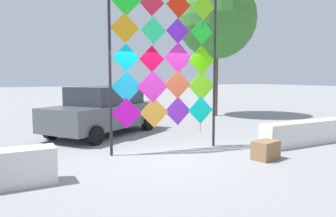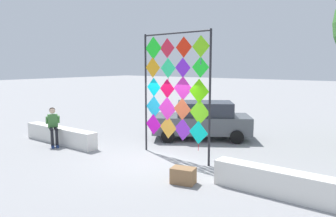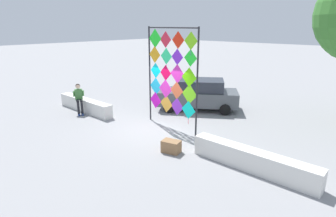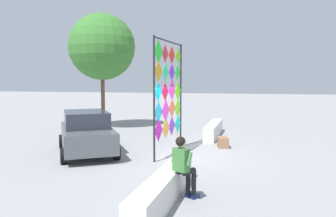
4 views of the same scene
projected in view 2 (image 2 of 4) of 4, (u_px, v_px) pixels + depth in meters
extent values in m
plane|color=gray|center=(157.00, 160.00, 10.80)|extent=(120.00, 120.00, 0.00)
cube|color=silver|center=(60.00, 135.00, 13.07)|extent=(3.96, 0.49, 0.65)
cube|color=silver|center=(294.00, 186.00, 7.61)|extent=(3.96, 0.49, 0.65)
cylinder|color=#232328|center=(146.00, 93.00, 11.80)|extent=(0.07, 0.07, 4.21)
cylinder|color=#232328|center=(210.00, 99.00, 9.90)|extent=(0.07, 0.07, 4.21)
cylinder|color=#232328|center=(175.00, 33.00, 10.57)|extent=(2.82, 0.33, 0.06)
cube|color=#D210C0|center=(153.00, 124.00, 11.69)|extent=(0.75, 0.08, 0.75)
cube|color=gold|center=(168.00, 127.00, 11.21)|extent=(0.77, 0.09, 0.77)
cube|color=purple|center=(183.00, 130.00, 10.77)|extent=(0.74, 0.08, 0.75)
cube|color=#09E3D0|center=(198.00, 132.00, 10.32)|extent=(0.74, 0.08, 0.75)
cylinder|color=red|center=(198.00, 147.00, 10.39)|extent=(0.02, 0.02, 0.22)
cube|color=#1CB9EE|center=(154.00, 107.00, 11.60)|extent=(0.78, 0.09, 0.78)
cube|color=#EE30C2|center=(167.00, 109.00, 11.14)|extent=(0.81, 0.09, 0.82)
cube|color=#E86138|center=(182.00, 109.00, 10.68)|extent=(0.73, 0.08, 0.73)
cube|color=#76E81C|center=(200.00, 112.00, 10.22)|extent=(0.80, 0.09, 0.80)
cube|color=#05D9EA|center=(154.00, 87.00, 11.51)|extent=(0.67, 0.08, 0.67)
cylinder|color=red|center=(154.00, 101.00, 11.59)|extent=(0.02, 0.02, 0.33)
cube|color=#EC0744|center=(167.00, 89.00, 11.07)|extent=(0.66, 0.08, 0.66)
cylinder|color=#16E5AE|center=(167.00, 102.00, 11.14)|extent=(0.02, 0.02, 0.28)
cube|color=#DD2BB1|center=(183.00, 88.00, 10.58)|extent=(0.78, 0.09, 0.79)
cube|color=#5DDE09|center=(199.00, 91.00, 10.13)|extent=(0.77, 0.09, 0.77)
cube|color=orange|center=(153.00, 68.00, 11.42)|extent=(0.71, 0.08, 0.71)
cube|color=#2CEA8B|center=(168.00, 68.00, 10.95)|extent=(0.67, 0.08, 0.68)
cylinder|color=#E5167E|center=(168.00, 83.00, 11.03)|extent=(0.02, 0.02, 0.36)
cube|color=#7725DC|center=(183.00, 68.00, 10.50)|extent=(0.64, 0.07, 0.64)
cube|color=#1FE82F|center=(200.00, 67.00, 10.04)|extent=(0.65, 0.08, 0.66)
cube|color=#1DDE29|center=(153.00, 48.00, 11.32)|extent=(0.79, 0.09, 0.79)
cube|color=red|center=(167.00, 48.00, 10.89)|extent=(0.65, 0.08, 0.66)
cylinder|color=#16E5C9|center=(167.00, 62.00, 10.96)|extent=(0.02, 0.02, 0.29)
cube|color=red|center=(184.00, 47.00, 10.41)|extent=(0.67, 0.08, 0.67)
cube|color=#76D419|center=(201.00, 46.00, 9.93)|extent=(0.67, 0.08, 0.67)
cylinder|color=#7F16E5|center=(201.00, 61.00, 10.00)|extent=(0.02, 0.02, 0.22)
cylinder|color=black|center=(52.00, 139.00, 12.37)|extent=(0.11, 0.11, 0.65)
cylinder|color=black|center=(51.00, 129.00, 12.48)|extent=(0.38, 0.28, 0.13)
cube|color=navy|center=(53.00, 147.00, 12.36)|extent=(0.26, 0.20, 0.09)
cylinder|color=black|center=(57.00, 139.00, 12.44)|extent=(0.11, 0.11, 0.65)
cylinder|color=black|center=(56.00, 129.00, 12.56)|extent=(0.38, 0.28, 0.13)
cube|color=navy|center=(57.00, 146.00, 12.43)|extent=(0.26, 0.20, 0.09)
cube|color=#3D7538|center=(53.00, 121.00, 12.64)|extent=(0.34, 0.41, 0.52)
sphere|color=#DBB293|center=(52.00, 111.00, 12.59)|extent=(0.22, 0.22, 0.22)
sphere|color=black|center=(52.00, 110.00, 12.60)|extent=(0.22, 0.22, 0.22)
cylinder|color=#3D7538|center=(47.00, 120.00, 12.52)|extent=(0.19, 0.15, 0.31)
cylinder|color=#3D7538|center=(59.00, 119.00, 12.71)|extent=(0.19, 0.15, 0.31)
cube|color=#4C5156|center=(201.00, 124.00, 13.88)|extent=(4.35, 3.72, 0.73)
cube|color=#282D38|center=(205.00, 109.00, 13.78)|extent=(2.75, 2.55, 0.58)
cylinder|color=black|center=(168.00, 136.00, 13.14)|extent=(0.57, 0.48, 0.54)
cylinder|color=black|center=(170.00, 128.00, 14.87)|extent=(0.57, 0.48, 0.54)
cylinder|color=black|center=(237.00, 137.00, 12.99)|extent=(0.57, 0.48, 0.54)
cylinder|color=black|center=(231.00, 129.00, 14.72)|extent=(0.57, 0.48, 0.54)
cube|color=olive|center=(183.00, 176.00, 8.66)|extent=(0.70, 0.54, 0.43)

